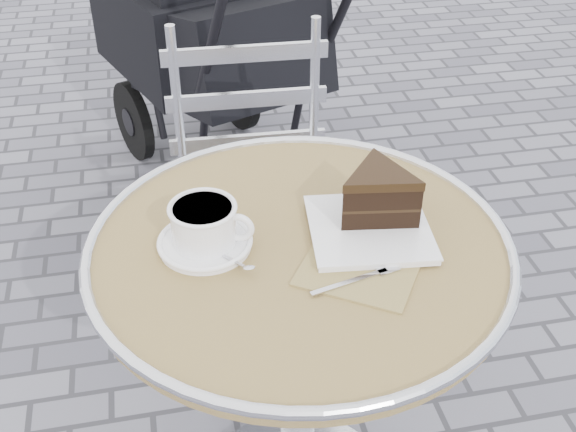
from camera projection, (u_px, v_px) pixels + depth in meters
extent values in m
cylinder|color=silver|center=(298.00, 391.00, 1.42)|extent=(0.07, 0.07, 0.67)
cylinder|color=tan|center=(299.00, 252.00, 1.21)|extent=(0.70, 0.70, 0.03)
torus|color=silver|center=(300.00, 245.00, 1.20)|extent=(0.72, 0.72, 0.02)
cylinder|color=white|center=(205.00, 244.00, 1.20)|extent=(0.15, 0.15, 0.01)
cylinder|color=white|center=(204.00, 225.00, 1.17)|extent=(0.14, 0.14, 0.07)
torus|color=white|center=(238.00, 228.00, 1.17)|extent=(0.05, 0.03, 0.05)
cylinder|color=beige|center=(202.00, 209.00, 1.15)|extent=(0.10, 0.10, 0.01)
cube|color=#91784F|center=(361.00, 264.00, 1.16)|extent=(0.25, 0.25, 0.00)
cube|color=white|center=(369.00, 230.00, 1.22)|extent=(0.22, 0.22, 0.01)
cylinder|color=silver|center=(199.00, 339.00, 1.73)|extent=(0.02, 0.02, 0.44)
cylinder|color=silver|center=(335.00, 324.00, 1.77)|extent=(0.02, 0.02, 0.44)
cylinder|color=silver|center=(192.00, 253.00, 2.00)|extent=(0.02, 0.02, 0.44)
cylinder|color=silver|center=(311.00, 242.00, 2.04)|extent=(0.02, 0.02, 0.44)
cube|color=silver|center=(257.00, 214.00, 1.75)|extent=(0.41, 0.41, 0.02)
cube|color=black|center=(222.00, 45.00, 2.42)|extent=(0.69, 0.84, 0.44)
cylinder|color=black|center=(214.00, 217.00, 2.35)|extent=(0.11, 0.20, 0.20)
cylinder|color=black|center=(329.00, 176.00, 2.55)|extent=(0.11, 0.20, 0.20)
cylinder|color=black|center=(134.00, 121.00, 2.77)|extent=(0.14, 0.30, 0.31)
cylinder|color=black|center=(238.00, 92.00, 2.97)|extent=(0.14, 0.30, 0.31)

